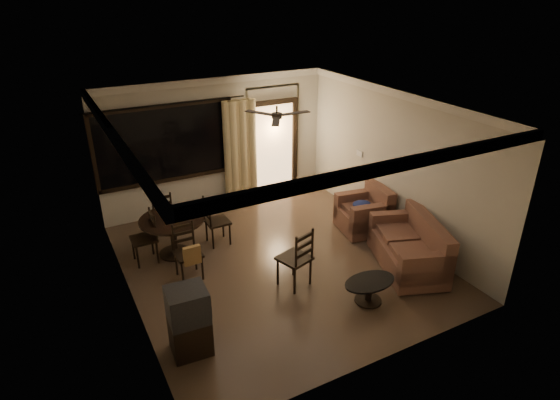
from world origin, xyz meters
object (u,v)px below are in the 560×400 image
dining_chair_east (217,230)px  sofa (411,249)px  dining_chair_west (146,247)px  dining_chair_south (189,262)px  coffee_table (369,288)px  dining_chair_north (162,222)px  tv_cabinet (189,321)px  dining_table (173,226)px  armchair (366,213)px  side_chair (295,268)px

dining_chair_east → sofa: 3.54m
dining_chair_west → sofa: (4.00, -2.34, 0.07)m
dining_chair_south → coffee_table: bearing=-41.1°
dining_chair_north → dining_chair_south: bearing=90.0°
sofa → dining_chair_south: bearing=177.2°
dining_chair_north → tv_cabinet: size_ratio=0.97×
dining_chair_west → sofa: size_ratio=0.51×
dining_chair_east → dining_chair_south: size_ratio=1.00×
dining_chair_west → tv_cabinet: tv_cabinet is taller
dining_chair_west → dining_chair_north: same height
tv_cabinet → coffee_table: 2.79m
dining_table → dining_chair_west: size_ratio=1.21×
dining_chair_south → tv_cabinet: tv_cabinet is taller
sofa → armchair: bearing=104.8°
dining_chair_south → tv_cabinet: size_ratio=0.97×
dining_table → armchair: size_ratio=1.13×
dining_chair_east → side_chair: bearing=-162.1°
coffee_table → dining_table: bearing=128.7°
dining_chair_north → coffee_table: bearing=121.8°
dining_chair_north → tv_cabinet: tv_cabinet is taller
dining_table → dining_chair_west: dining_chair_west is taller
dining_chair_south → dining_chair_north: bearing=90.0°
dining_chair_south → side_chair: size_ratio=0.90×
dining_table → armchair: bearing=-13.8°
armchair → tv_cabinet: bearing=-149.0°
dining_chair_east → coffee_table: size_ratio=1.11×
coffee_table → side_chair: 1.22m
dining_chair_west → coffee_table: size_ratio=1.11×
dining_chair_north → coffee_table: dining_chair_north is taller
dining_chair_east → tv_cabinet: size_ratio=0.97×
tv_cabinet → armchair: (4.15, 1.64, -0.13)m
dining_chair_east → side_chair: side_chair is taller
armchair → sofa: bearing=-86.1°
dining_chair_west → dining_chair_east: size_ratio=1.00×
dining_chair_west → dining_chair_north: 0.94m
dining_chair_north → sofa: bearing=137.9°
dining_chair_south → sofa: size_ratio=0.51×
dining_chair_west → dining_chair_south: (0.52, -0.85, 0.02)m
dining_table → sofa: (3.49, -2.34, -0.21)m
side_chair → armchair: bearing=-173.3°
tv_cabinet → coffee_table: tv_cabinet is taller
dining_chair_east → dining_chair_north: (-0.84, 0.78, 0.00)m
dining_chair_west → dining_chair_east: bearing=90.1°
dining_chair_south → dining_table: bearing=89.9°
dining_table → dining_chair_west: bearing=-179.4°
dining_table → armchair: dining_table is taller
dining_table → tv_cabinet: bearing=-101.7°
dining_chair_west → tv_cabinet: bearing=-0.5°
dining_chair_west → armchair: size_ratio=0.93×
sofa → armchair: size_ratio=1.83×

